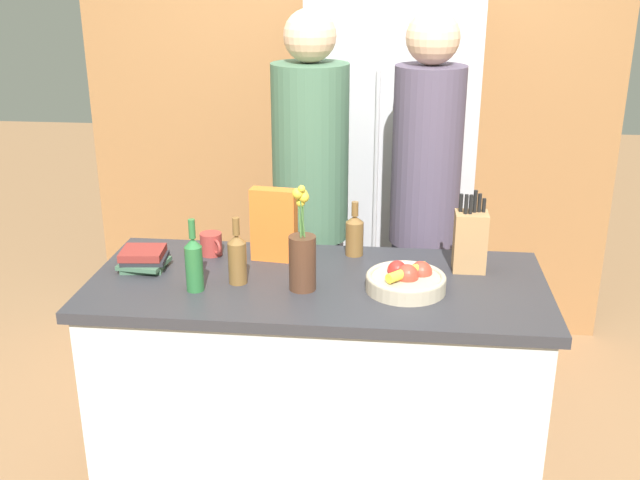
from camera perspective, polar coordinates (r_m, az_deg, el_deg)
kitchen_island at (r=2.88m, az=-0.19°, el=-11.55°), size 1.62×0.71×0.93m
back_wall_wood at (r=4.06m, az=2.21°, el=10.58°), size 2.82×0.12×2.60m
refrigerator at (r=3.78m, az=5.27°, el=4.15°), size 0.78×0.63×1.88m
fruit_bowl at (r=2.59m, az=6.62°, el=-3.03°), size 0.28×0.28×0.10m
knife_block at (r=2.77m, az=11.37°, el=-0.03°), size 0.12×0.10×0.30m
flower_vase at (r=2.55m, az=-1.35°, el=-1.25°), size 0.09×0.09×0.38m
cereal_box at (r=2.81m, az=-3.53°, el=1.16°), size 0.18×0.08×0.28m
coffee_mug at (r=2.91m, az=-8.27°, el=-0.31°), size 0.10×0.10×0.09m
book_stack at (r=2.83m, az=-13.28°, el=-1.42°), size 0.17×0.17×0.08m
bottle_oil at (r=2.59m, az=-9.58°, el=-1.72°), size 0.06×0.06×0.26m
bottle_vinegar at (r=2.63m, az=-6.33°, el=-1.33°), size 0.07×0.07×0.24m
bottle_wine at (r=2.87m, az=2.65°, el=0.45°), size 0.07×0.07×0.21m
person_at_sink at (r=3.19m, az=-0.72°, el=3.08°), size 0.32×0.32×1.83m
person_in_blue at (r=3.16m, az=7.98°, el=2.93°), size 0.29×0.29×1.82m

